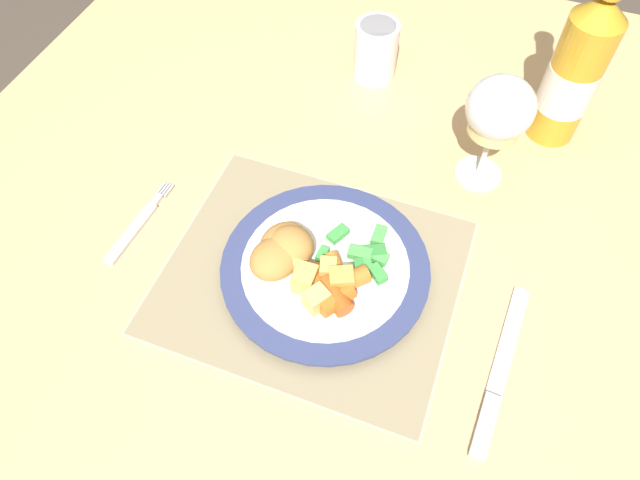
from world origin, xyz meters
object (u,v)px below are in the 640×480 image
at_px(dining_table, 363,216).
at_px(bottle, 575,71).
at_px(dinner_plate, 322,268).
at_px(table_knife, 497,382).
at_px(wine_glass, 499,112).
at_px(fork, 136,227).
at_px(drinking_cup, 376,49).

xyz_separation_m(dining_table, bottle, (0.22, 0.18, 0.20)).
height_order(dining_table, dinner_plate, dinner_plate).
xyz_separation_m(table_knife, bottle, (0.00, 0.41, 0.10)).
bearing_deg(dinner_plate, wine_glass, 57.44).
distance_m(table_knife, bottle, 0.42).
height_order(dinner_plate, wine_glass, wine_glass).
height_order(dining_table, fork, fork).
height_order(fork, table_knife, table_knife).
distance_m(dinner_plate, wine_glass, 0.29).
height_order(fork, wine_glass, wine_glass).
height_order(fork, bottle, bottle).
xyz_separation_m(dining_table, dinner_plate, (-0.00, -0.17, 0.10)).
height_order(wine_glass, drinking_cup, wine_glass).
xyz_separation_m(fork, table_knife, (0.47, -0.04, 0.00)).
xyz_separation_m(dining_table, table_knife, (0.22, -0.23, 0.09)).
xyz_separation_m(dinner_plate, wine_glass, (0.14, 0.23, 0.10)).
bearing_deg(fork, dining_table, 36.25).
bearing_deg(fork, table_knife, -5.36).
bearing_deg(table_knife, dining_table, 133.78).
bearing_deg(dinner_plate, table_knife, -15.36).
bearing_deg(dinner_plate, drinking_cup, 97.93).
distance_m(bottle, drinking_cup, 0.29).
height_order(wine_glass, bottle, bottle).
bearing_deg(dining_table, fork, -143.75).
bearing_deg(wine_glass, table_knife, -74.75).
bearing_deg(bottle, table_knife, -90.13).
relative_size(dining_table, bottle, 4.13).
distance_m(fork, table_knife, 0.47).
distance_m(fork, wine_glass, 0.48).
xyz_separation_m(dinner_plate, drinking_cup, (-0.05, 0.38, 0.03)).
bearing_deg(drinking_cup, table_knife, -57.85).
xyz_separation_m(table_knife, drinking_cup, (-0.28, 0.44, 0.04)).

